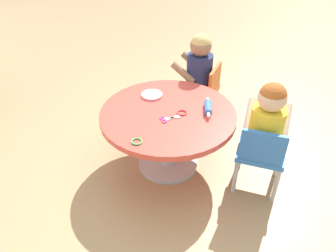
% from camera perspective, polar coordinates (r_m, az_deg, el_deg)
% --- Properties ---
extents(ground_plane, '(10.00, 10.00, 0.00)m').
position_cam_1_polar(ground_plane, '(2.49, -0.00, -6.55)').
color(ground_plane, tan).
extents(craft_table, '(0.92, 0.92, 0.47)m').
position_cam_1_polar(craft_table, '(2.26, -0.00, 0.22)').
color(craft_table, silver).
rests_on(craft_table, ground).
extents(child_chair_left, '(0.39, 0.39, 0.54)m').
position_cam_1_polar(child_chair_left, '(2.19, 15.85, -4.50)').
color(child_chair_left, '#B7B7BC').
rests_on(child_chair_left, ground).
extents(seated_child_left, '(0.42, 0.38, 0.51)m').
position_cam_1_polar(seated_child_left, '(2.09, 16.94, 0.92)').
color(seated_child_left, '#3F4772').
rests_on(seated_child_left, ground).
extents(child_chair_right, '(0.40, 0.40, 0.54)m').
position_cam_1_polar(child_chair_right, '(2.79, 5.95, 6.15)').
color(child_chair_right, '#B7B7BC').
rests_on(child_chair_right, ground).
extents(seated_child_right, '(0.40, 0.43, 0.51)m').
position_cam_1_polar(seated_child_right, '(2.70, 5.43, 10.51)').
color(seated_child_right, '#3F4772').
rests_on(seated_child_right, ground).
extents(rolling_pin, '(0.23, 0.07, 0.05)m').
position_cam_1_polar(rolling_pin, '(2.22, 6.99, 3.24)').
color(rolling_pin, '#3F72CC').
rests_on(rolling_pin, craft_table).
extents(craft_scissors, '(0.09, 0.14, 0.01)m').
position_cam_1_polar(craft_scissors, '(2.13, -0.12, 1.22)').
color(craft_scissors, silver).
rests_on(craft_scissors, craft_table).
extents(playdough_blob_0, '(0.16, 0.16, 0.01)m').
position_cam_1_polar(playdough_blob_0, '(2.39, -2.83, 5.43)').
color(playdough_blob_0, pink).
rests_on(playdough_blob_0, craft_table).
extents(cookie_cutter_0, '(0.07, 0.07, 0.01)m').
position_cam_1_polar(cookie_cutter_0, '(1.94, -5.47, -2.71)').
color(cookie_cutter_0, '#4CB259').
rests_on(cookie_cutter_0, craft_table).
extents(cookie_cutter_1, '(0.07, 0.07, 0.01)m').
position_cam_1_polar(cookie_cutter_1, '(2.19, 2.43, 2.32)').
color(cookie_cutter_1, red).
rests_on(cookie_cutter_1, craft_table).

